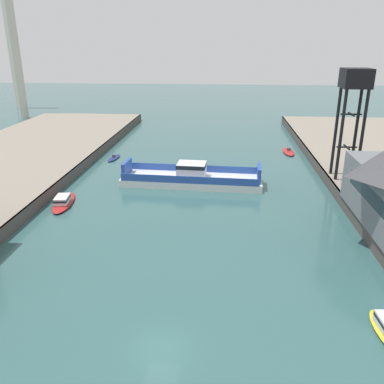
% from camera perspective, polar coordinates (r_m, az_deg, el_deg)
% --- Properties ---
extents(ground_plane, '(400.00, 400.00, 0.00)m').
position_cam_1_polar(ground_plane, '(30.77, -4.41, -21.27)').
color(ground_plane, '#335B5B').
extents(chain_ferry, '(21.75, 7.26, 3.39)m').
position_cam_1_polar(chain_ferry, '(61.83, -0.06, 2.06)').
color(chain_ferry, silver).
rests_on(chain_ferry, ground).
extents(moored_boat_near_left, '(1.94, 5.24, 0.85)m').
position_cam_1_polar(moored_boat_near_left, '(77.40, -11.03, 4.78)').
color(moored_boat_near_left, navy).
rests_on(moored_boat_near_left, ground).
extents(moored_boat_near_right, '(3.35, 8.02, 1.38)m').
position_cam_1_polar(moored_boat_near_right, '(56.69, -17.82, -1.26)').
color(moored_boat_near_right, red).
rests_on(moored_boat_near_right, ground).
extents(moored_boat_mid_right, '(2.10, 6.54, 0.96)m').
position_cam_1_polar(moored_boat_mid_right, '(82.63, 13.56, 5.61)').
color(moored_boat_mid_right, red).
rests_on(moored_boat_mid_right, ground).
extents(crane_tower, '(3.80, 3.80, 15.59)m').
position_cam_1_polar(crane_tower, '(61.96, 22.08, 13.20)').
color(crane_tower, black).
rests_on(crane_tower, quay_right).
extents(smokestack_distant_a, '(2.73, 2.73, 35.92)m').
position_cam_1_polar(smokestack_distant_a, '(149.28, -24.22, 18.09)').
color(smokestack_distant_a, beige).
rests_on(smokestack_distant_a, ground).
extents(smokestack_distant_b, '(2.84, 2.84, 35.38)m').
position_cam_1_polar(smokestack_distant_b, '(127.65, -23.87, 17.92)').
color(smokestack_distant_b, beige).
rests_on(smokestack_distant_b, ground).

